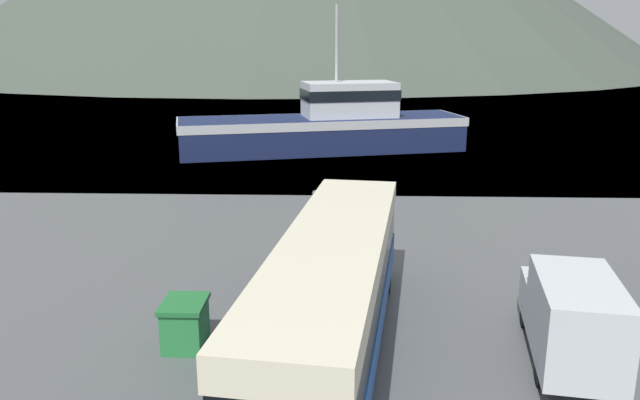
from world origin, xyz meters
name	(u,v)px	position (x,y,z in m)	size (l,w,h in m)	color
water_surface	(351,71)	(0.00, 142.78, 0.00)	(240.00, 240.00, 0.00)	slate
tour_bus	(333,289)	(-2.20, 5.75, 1.86)	(4.17, 12.95, 3.31)	#194799
delivery_van	(572,316)	(3.90, 5.62, 1.28)	(2.72, 5.44, 2.43)	silver
fishing_boat	(327,125)	(-3.10, 36.18, 1.89)	(21.31, 10.16, 10.36)	#19234C
storage_bin	(185,323)	(-6.21, 6.08, 0.67)	(1.15, 1.44, 1.31)	#287F3D
small_boat	(234,127)	(-11.48, 44.96, 0.45)	(5.98, 7.30, 0.90)	#1E5138
mooring_bollard	(315,196)	(-3.35, 21.38, 0.34)	(0.29, 0.29, 0.62)	#4C4C51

